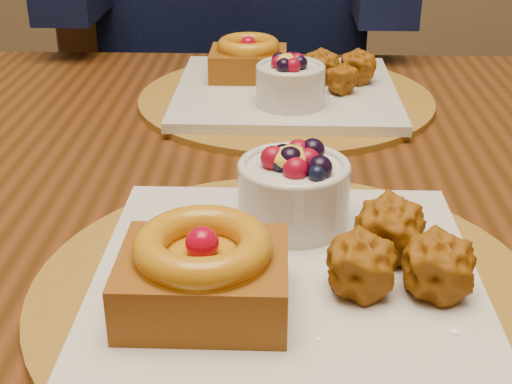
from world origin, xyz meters
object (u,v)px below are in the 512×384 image
Objects in this scene: place_setting_far at (284,86)px; place_setting_near at (283,261)px; chair_far at (175,111)px; dining_table at (285,237)px.

place_setting_near is at bearing -90.11° from place_setting_far.
place_setting_far is (0.00, 0.43, -0.00)m from place_setting_near.
place_setting_near is 0.41× the size of chair_far.
place_setting_near is 0.43m from place_setting_far.
chair_far is at bearing 110.92° from place_setting_far.
place_setting_far is 0.73m from chair_far.
place_setting_near is 1.00× the size of place_setting_far.
place_setting_near is 1.13m from chair_far.
place_setting_far is (-0.00, 0.22, 0.10)m from dining_table.
dining_table is at bearing -98.22° from chair_far.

